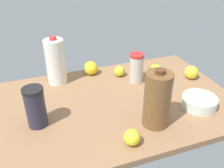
# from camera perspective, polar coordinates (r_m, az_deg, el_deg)

# --- Properties ---
(countertop) EXTENTS (1.20, 0.76, 0.03)m
(countertop) POSITION_cam_1_polar(r_m,az_deg,el_deg) (1.22, 0.00, -4.65)
(countertop) COLOR #916947
(countertop) RESTS_ON ground
(mixing_bowl) EXTENTS (0.16, 0.16, 0.05)m
(mixing_bowl) POSITION_cam_1_polar(r_m,az_deg,el_deg) (1.24, 19.30, -3.87)
(mixing_bowl) COLOR silver
(mixing_bowl) RESTS_ON countertop
(chocolate_milk_jug) EXTENTS (0.11, 0.11, 0.26)m
(chocolate_milk_jug) POSITION_cam_1_polar(r_m,az_deg,el_deg) (1.03, 10.30, -3.52)
(chocolate_milk_jug) COLOR brown
(chocolate_milk_jug) RESTS_ON countertop
(tumbler_cup) EXTENTS (0.08, 0.08, 0.16)m
(tumbler_cup) POSITION_cam_1_polar(r_m,az_deg,el_deg) (1.35, 5.61, 3.65)
(tumbler_cup) COLOR beige
(tumbler_cup) RESTS_ON countertop
(shaker_bottle) EXTENTS (0.09, 0.09, 0.18)m
(shaker_bottle) POSITION_cam_1_polar(r_m,az_deg,el_deg) (1.07, -17.10, -5.05)
(shaker_bottle) COLOR #29283A
(shaker_bottle) RESTS_ON countertop
(milk_jug) EXTENTS (0.10, 0.10, 0.26)m
(milk_jug) POSITION_cam_1_polar(r_m,az_deg,el_deg) (1.36, -12.77, 5.02)
(milk_jug) COLOR white
(milk_jug) RESTS_ON countertop
(lemon_beside_bowl) EXTENTS (0.08, 0.08, 0.08)m
(lemon_beside_bowl) POSITION_cam_1_polar(r_m,az_deg,el_deg) (1.45, -4.87, 3.66)
(lemon_beside_bowl) COLOR yellow
(lemon_beside_bowl) RESTS_ON countertop
(lemon_loose) EXTENTS (0.08, 0.08, 0.08)m
(lemon_loose) POSITION_cam_1_polar(r_m,az_deg,el_deg) (1.43, 9.91, 2.96)
(lemon_loose) COLOR yellow
(lemon_loose) RESTS_ON countertop
(lemon_near_front) EXTENTS (0.06, 0.06, 0.06)m
(lemon_near_front) POSITION_cam_1_polar(r_m,az_deg,el_deg) (1.43, 1.72, 2.97)
(lemon_near_front) COLOR yellow
(lemon_near_front) RESTS_ON countertop
(lemon_far_back) EXTENTS (0.07, 0.07, 0.07)m
(lemon_far_back) POSITION_cam_1_polar(r_m,az_deg,el_deg) (0.97, 4.59, -12.06)
(lemon_far_back) COLOR yellow
(lemon_far_back) RESTS_ON countertop
(lemon_by_jug) EXTENTS (0.08, 0.08, 0.08)m
(lemon_by_jug) POSITION_cam_1_polar(r_m,az_deg,el_deg) (1.47, 17.69, 2.57)
(lemon_by_jug) COLOR yellow
(lemon_by_jug) RESTS_ON countertop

